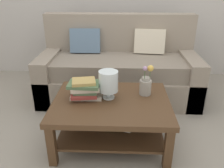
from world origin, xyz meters
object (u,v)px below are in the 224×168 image
object	(u,v)px
couch	(119,70)
glass_hurricane_vase	(108,82)
coffee_table	(112,112)
flower_pitcher	(146,84)
book_stack_main	(85,89)

from	to	relation	value
couch	glass_hurricane_vase	distance (m)	1.00
couch	glass_hurricane_vase	xyz separation A→B (m)	(-0.08, -0.97, 0.25)
coffee_table	flower_pitcher	size ratio (longest dim) A/B	3.61
book_stack_main	couch	bearing A→B (deg)	72.77
couch	book_stack_main	xyz separation A→B (m)	(-0.30, -0.98, 0.17)
book_stack_main	glass_hurricane_vase	xyz separation A→B (m)	(0.22, 0.01, 0.07)
coffee_table	glass_hurricane_vase	world-z (taller)	glass_hurricane_vase
glass_hurricane_vase	flower_pitcher	size ratio (longest dim) A/B	0.90
coffee_table	book_stack_main	bearing A→B (deg)	171.03
couch	coffee_table	bearing A→B (deg)	-92.87
book_stack_main	flower_pitcher	world-z (taller)	flower_pitcher
coffee_table	flower_pitcher	distance (m)	0.42
couch	glass_hurricane_vase	bearing A→B (deg)	-94.91
book_stack_main	glass_hurricane_vase	world-z (taller)	glass_hurricane_vase
coffee_table	couch	bearing A→B (deg)	87.13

